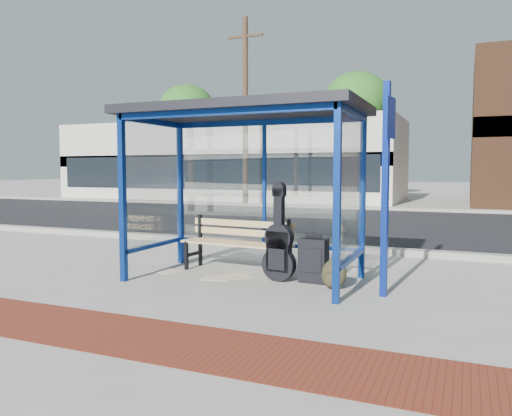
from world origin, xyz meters
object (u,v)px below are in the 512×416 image
at_px(suitcase, 313,260).
at_px(backpack, 333,274).
at_px(bench, 238,241).
at_px(guitar_bag, 279,247).

distance_m(suitcase, backpack, 0.45).
distance_m(bench, guitar_bag, 0.88).
distance_m(bench, suitcase, 1.30).
distance_m(bench, backpack, 1.72).
height_order(bench, guitar_bag, guitar_bag).
xyz_separation_m(guitar_bag, backpack, (0.81, -0.16, -0.28)).
relative_size(guitar_bag, suitcase, 1.96).
xyz_separation_m(bench, backpack, (1.61, -0.53, -0.28)).
distance_m(guitar_bag, suitcase, 0.51).
height_order(suitcase, backpack, suitcase).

